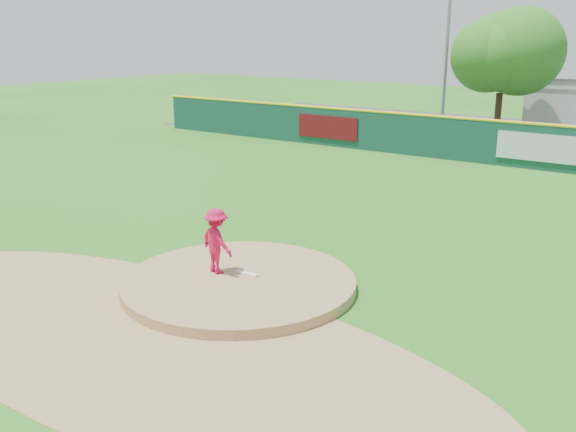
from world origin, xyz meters
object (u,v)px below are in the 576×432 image
Objects in this scene: van at (544,143)px; light_pole_left at (448,28)px; pitcher at (217,241)px; deciduous_tree at (503,57)px; playground_slide at (292,117)px.

light_pole_left is (-7.61, 6.16, 5.28)m from van.
pitcher reaches higher than van.
deciduous_tree reaches higher than van.
pitcher is at bearing 160.26° from van.
van is 0.74× the size of deciduous_tree.
deciduous_tree reaches higher than playground_slide.
van is 2.19× the size of playground_slide.
playground_slide is 0.34× the size of deciduous_tree.
pitcher is at bearing -78.83° from light_pole_left.
van is 11.12m from light_pole_left.
pitcher is 0.14× the size of light_pole_left.
van is at bearing -49.03° from deciduous_tree.
pitcher is 0.29× the size of van.
playground_slide is 10.73m from light_pole_left.
light_pole_left reaches higher than pitcher.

